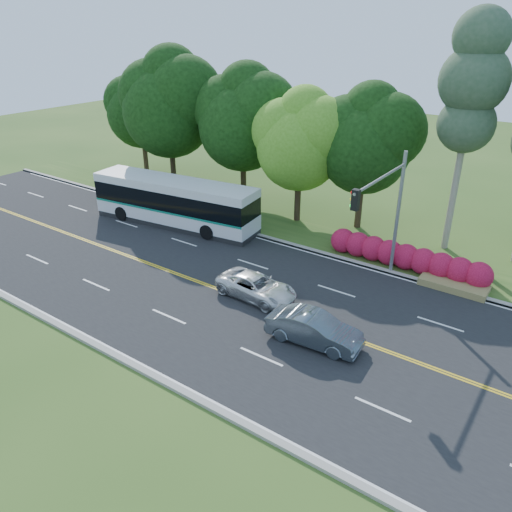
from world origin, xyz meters
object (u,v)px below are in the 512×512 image
Objects in this scene: transit_bus at (175,203)px; sedan at (314,329)px; traffic_signal at (387,204)px; suv at (257,287)px.

transit_bus is 2.87× the size of sedan.
transit_bus is 16.45m from sedan.
transit_bus reaches higher than sedan.
sedan is at bearing -91.53° from traffic_signal.
sedan is (14.94, -6.83, -0.86)m from transit_bus.
traffic_signal is 1.62× the size of sedan.
transit_bus is (-15.12, 0.13, -3.08)m from traffic_signal.
traffic_signal reaches higher than suv.
sedan reaches higher than suv.
traffic_signal is 7.78m from sedan.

